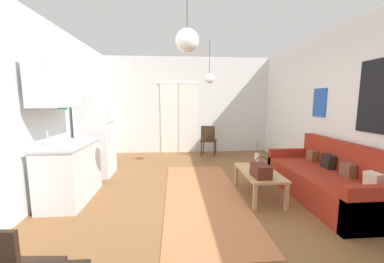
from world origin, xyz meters
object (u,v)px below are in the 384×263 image
(handbag, at_px, (261,171))
(pendant_lamp_far, at_px, (209,78))
(coffee_table, at_px, (259,174))
(pendant_lamp_near, at_px, (187,41))
(refrigerator, at_px, (96,137))
(bamboo_vase, at_px, (257,160))
(accent_chair, at_px, (208,139))
(couch, at_px, (328,181))

(handbag, xyz_separation_m, pendant_lamp_far, (-0.52, 1.71, 1.49))
(coffee_table, distance_m, pendant_lamp_near, 2.29)
(refrigerator, bearing_deg, pendant_lamp_near, -44.89)
(bamboo_vase, distance_m, accent_chair, 2.56)
(couch, relative_size, coffee_table, 2.03)
(refrigerator, relative_size, pendant_lamp_near, 2.43)
(couch, height_order, accent_chair, couch)
(couch, distance_m, refrigerator, 4.31)
(accent_chair, xyz_separation_m, pendant_lamp_near, (-0.77, -3.21, 1.80))
(couch, distance_m, pendant_lamp_far, 2.87)
(refrigerator, distance_m, pendant_lamp_near, 2.92)
(refrigerator, relative_size, pendant_lamp_far, 1.79)
(pendant_lamp_near, bearing_deg, handbag, 9.27)
(coffee_table, height_order, pendant_lamp_far, pendant_lamp_far)
(handbag, bearing_deg, pendant_lamp_far, 106.78)
(bamboo_vase, xyz_separation_m, pendant_lamp_far, (-0.64, 1.20, 1.47))
(coffee_table, xyz_separation_m, refrigerator, (-2.95, 1.32, 0.44))
(bamboo_vase, xyz_separation_m, handbag, (-0.13, -0.51, -0.02))
(bamboo_vase, relative_size, pendant_lamp_near, 0.68)
(handbag, xyz_separation_m, accent_chair, (-0.32, 3.03, -0.04))
(coffee_table, height_order, refrigerator, refrigerator)
(bamboo_vase, xyz_separation_m, refrigerator, (-3.00, 1.09, 0.27))
(coffee_table, distance_m, pendant_lamp_far, 2.26)
(accent_chair, height_order, pendant_lamp_near, pendant_lamp_near)
(coffee_table, xyz_separation_m, pendant_lamp_far, (-0.60, 1.43, 1.64))
(refrigerator, height_order, pendant_lamp_far, pendant_lamp_far)
(bamboo_vase, bearing_deg, coffee_table, -101.63)
(handbag, distance_m, pendant_lamp_far, 2.32)
(couch, relative_size, handbag, 6.22)
(handbag, distance_m, accent_chair, 3.05)
(refrigerator, bearing_deg, couch, -20.08)
(handbag, bearing_deg, pendant_lamp_near, -170.73)
(accent_chair, height_order, pendant_lamp_far, pendant_lamp_far)
(bamboo_vase, relative_size, pendant_lamp_far, 0.50)
(coffee_table, relative_size, pendant_lamp_near, 1.54)
(couch, bearing_deg, refrigerator, 159.92)
(couch, height_order, pendant_lamp_far, pendant_lamp_far)
(refrigerator, height_order, accent_chair, refrigerator)
(handbag, height_order, accent_chair, accent_chair)
(handbag, bearing_deg, accent_chair, 96.07)
(couch, xyz_separation_m, handbag, (-1.15, -0.13, 0.24))
(couch, distance_m, coffee_table, 1.08)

